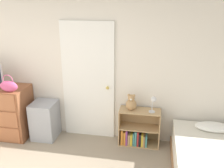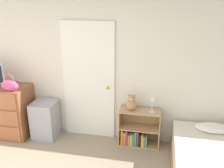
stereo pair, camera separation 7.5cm
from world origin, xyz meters
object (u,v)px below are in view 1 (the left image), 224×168
at_px(bookshelf, 137,131).
at_px(desk_lamp, 153,101).
at_px(handbag, 9,86).
at_px(teddy_bear, 131,103).
at_px(storage_bin, 45,120).

bearing_deg(bookshelf, desk_lamp, -8.91).
height_order(handbag, teddy_bear, handbag).
bearing_deg(teddy_bear, desk_lamp, -6.43).
relative_size(teddy_bear, desk_lamp, 0.99).
xyz_separation_m(storage_bin, bookshelf, (1.62, 0.07, -0.10)).
bearing_deg(teddy_bear, storage_bin, -177.35).
bearing_deg(storage_bin, desk_lamp, 0.92).
xyz_separation_m(handbag, storage_bin, (0.46, 0.23, -0.69)).
xyz_separation_m(handbag, bookshelf, (2.08, 0.29, -0.79)).
height_order(handbag, desk_lamp, handbag).
relative_size(bookshelf, desk_lamp, 2.46).
bearing_deg(desk_lamp, handbag, -173.74).
bearing_deg(storage_bin, handbag, -153.84).
xyz_separation_m(bookshelf, desk_lamp, (0.25, -0.04, 0.60)).
bearing_deg(storage_bin, bookshelf, 2.41).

